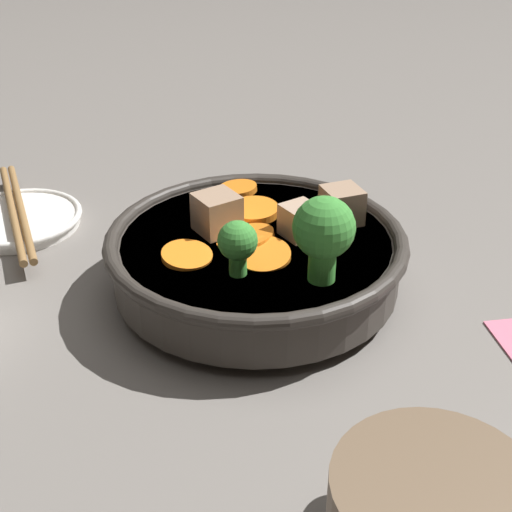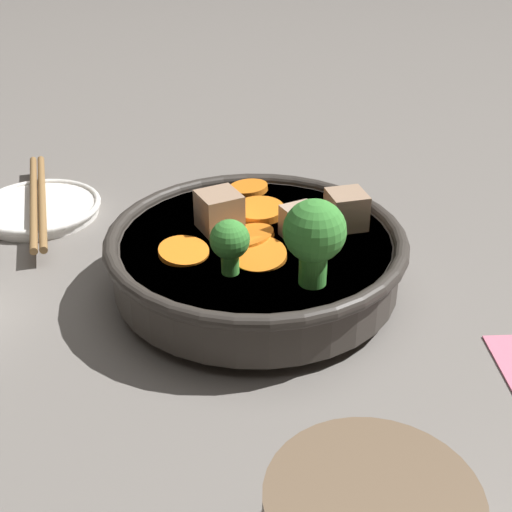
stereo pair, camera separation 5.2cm
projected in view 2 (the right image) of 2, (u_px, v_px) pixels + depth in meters
ground_plane at (256, 291)px, 0.58m from camera, size 3.00×3.00×0.00m
stirfry_bowl at (257, 254)px, 0.56m from camera, size 0.24×0.24×0.11m
side_saucer at (39, 208)px, 0.69m from camera, size 0.12×0.12×0.01m
chopsticks_pair at (38, 199)px, 0.69m from camera, size 0.21×0.05×0.01m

